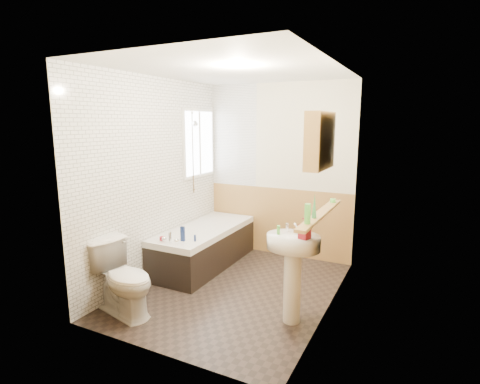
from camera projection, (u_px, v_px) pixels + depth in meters
name	position (u px, v px, depth m)	size (l,w,h in m)	color
floor	(234.00, 289.00, 4.44)	(2.80, 2.80, 0.00)	black
ceiling	(234.00, 70.00, 3.98)	(2.80, 2.80, 0.00)	white
wall_back	(279.00, 171.00, 5.45)	(2.20, 0.02, 2.50)	beige
wall_front	(152.00, 212.00, 2.97)	(2.20, 0.02, 2.50)	beige
wall_left	(156.00, 179.00, 4.69)	(0.02, 2.80, 2.50)	beige
wall_right	(333.00, 194.00, 3.72)	(0.02, 2.80, 2.50)	beige
wainscot_right	(327.00, 265.00, 3.87)	(0.01, 2.80, 1.00)	tan
wainscot_front	(158.00, 299.00, 3.12)	(2.20, 0.01, 1.00)	tan
wainscot_back	(277.00, 221.00, 5.57)	(2.20, 0.01, 1.00)	tan
tile_cladding_left	(157.00, 179.00, 4.68)	(0.01, 2.80, 2.50)	white
tile_return_back	(234.00, 136.00, 5.65)	(0.75, 0.01, 1.50)	white
window	(199.00, 143.00, 5.44)	(0.03, 0.79, 0.99)	white
bathtub	(205.00, 245.00, 5.16)	(0.70, 1.72, 0.68)	black
shower_riser	(193.00, 145.00, 5.25)	(0.10, 0.08, 1.17)	silver
toilet	(123.00, 279.00, 3.82)	(0.43, 0.77, 0.75)	white
sink	(293.00, 261.00, 3.61)	(0.52, 0.42, 1.01)	white
pine_shelf	(321.00, 214.00, 3.63)	(0.10, 1.35, 0.03)	tan
medicine_cabinet	(320.00, 141.00, 3.48)	(0.15, 0.59, 0.53)	tan
foam_can	(308.00, 214.00, 3.21)	(0.05, 0.05, 0.17)	#59C647
green_bottle	(314.00, 206.00, 3.39)	(0.05, 0.05, 0.23)	#388447
black_jar	(333.00, 201.00, 4.07)	(0.06, 0.06, 0.04)	#59C647
soap_bottle	(305.00, 234.00, 3.44)	(0.09, 0.20, 0.09)	maroon
clear_bottle	(278.00, 230.00, 3.58)	(0.03, 0.03, 0.09)	#59C647
blue_gel	(183.00, 234.00, 4.51)	(0.05, 0.03, 0.18)	navy
cream_jar	(162.00, 239.00, 4.55)	(0.07, 0.07, 0.04)	maroon
orange_bottle	(195.00, 238.00, 4.51)	(0.03, 0.03, 0.08)	navy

